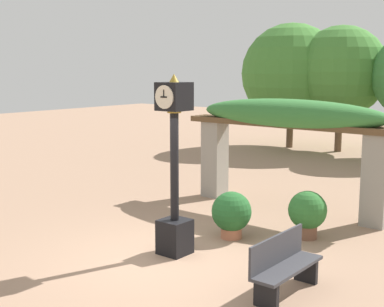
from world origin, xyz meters
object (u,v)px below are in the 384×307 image
park_bench (284,266)px  potted_plant_near_left (231,213)px  pedestal_clock (174,174)px  potted_plant_near_right (307,212)px

park_bench → potted_plant_near_left: bearing=51.6°
potted_plant_near_left → park_bench: (2.14, -1.69, -0.08)m
pedestal_clock → potted_plant_near_left: size_ratio=3.46×
potted_plant_near_right → park_bench: size_ratio=0.64×
pedestal_clock → potted_plant_near_left: pedestal_clock is taller
potted_plant_near_left → potted_plant_near_right: (1.19, 0.93, 0.03)m
potted_plant_near_right → park_bench: bearing=-70.1°
potted_plant_near_right → park_bench: 2.80m
potted_plant_near_right → park_bench: potted_plant_near_right is taller
pedestal_clock → park_bench: 2.66m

